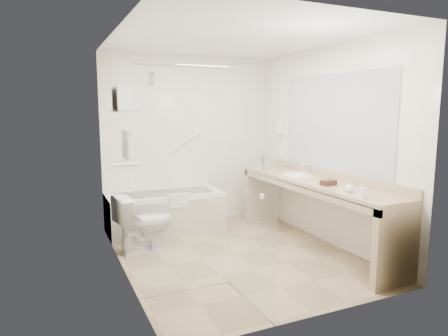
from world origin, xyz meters
name	(u,v)px	position (x,y,z in m)	size (l,w,h in m)	color
floor	(234,253)	(0.00, 0.00, 0.00)	(3.20, 3.20, 0.00)	tan
ceiling	(235,38)	(0.00, 0.00, 2.50)	(2.60, 3.20, 0.10)	white
wall_back	(189,140)	(0.00, 1.60, 1.25)	(2.60, 0.10, 2.50)	white
wall_front	(321,169)	(0.00, -1.60, 1.25)	(2.60, 0.10, 2.50)	white
wall_left	(120,155)	(-1.30, 0.00, 1.25)	(0.10, 3.20, 2.50)	white
wall_right	(325,146)	(1.30, 0.00, 1.25)	(0.10, 3.20, 2.50)	white
bathtub	(165,212)	(-0.50, 1.24, 0.28)	(1.60, 0.73, 0.59)	white
grab_bar_short	(127,164)	(-0.95, 1.56, 0.95)	(0.03, 0.03, 0.40)	silver
grab_bar_long	(187,141)	(-0.05, 1.56, 1.25)	(0.03, 0.03, 0.60)	silver
shower_enclosure	(216,183)	(-0.63, -0.93, 1.07)	(0.96, 0.91, 2.11)	silver
towel_shelf	(125,106)	(-1.17, 0.35, 1.75)	(0.24, 0.55, 0.81)	silver
vanity_counter	(313,196)	(1.02, -0.15, 0.64)	(0.55, 2.70, 0.95)	tan
sink	(297,177)	(1.05, 0.25, 0.82)	(0.40, 0.52, 0.14)	white
faucet	(307,168)	(1.20, 0.25, 0.93)	(0.03, 0.03, 0.14)	silver
mirror	(333,123)	(1.29, -0.15, 1.55)	(0.02, 2.00, 1.20)	#ABB1B8
hairdryer_unit	(279,127)	(1.25, 1.05, 1.45)	(0.08, 0.10, 0.18)	white
toilet	(145,223)	(-0.95, 0.55, 0.35)	(0.40, 0.71, 0.69)	white
amenity_basket	(328,183)	(0.96, -0.51, 0.88)	(0.17, 0.11, 0.06)	#3F2216
soap_bottle_a	(362,194)	(0.84, -1.18, 0.88)	(0.07, 0.15, 0.07)	white
soap_bottle_b	(350,188)	(0.92, -0.90, 0.89)	(0.09, 0.11, 0.09)	white
water_bottle_left	(263,161)	(1.01, 1.10, 0.93)	(0.05, 0.05, 0.18)	silver
water_bottle_mid	(264,162)	(1.02, 1.10, 0.93)	(0.05, 0.05, 0.17)	silver
water_bottle_right	(261,162)	(0.88, 0.93, 0.94)	(0.06, 0.06, 0.20)	silver
drinking_glass_near	(264,167)	(0.89, 0.85, 0.89)	(0.07, 0.07, 0.08)	silver
drinking_glass_far	(304,174)	(1.01, 0.05, 0.90)	(0.07, 0.07, 0.10)	silver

